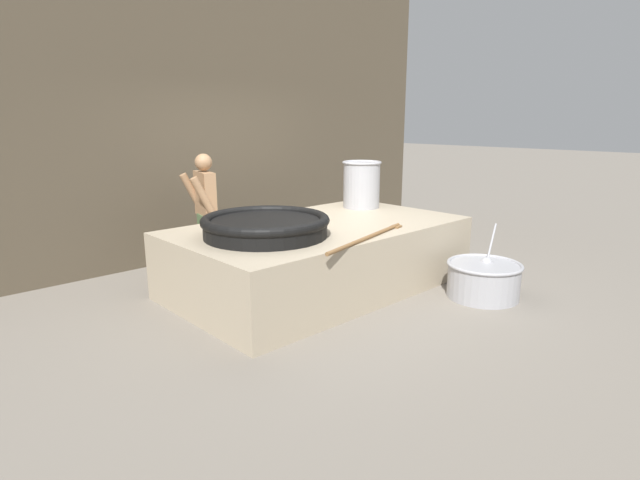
{
  "coord_description": "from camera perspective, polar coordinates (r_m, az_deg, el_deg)",
  "views": [
    {
      "loc": [
        -3.88,
        -4.13,
        1.94
      ],
      "look_at": [
        0.0,
        0.0,
        0.56
      ],
      "focal_mm": 28.0,
      "sensor_mm": 36.0,
      "label": 1
    }
  ],
  "objects": [
    {
      "name": "ground_plane",
      "position": [
        5.99,
        -0.0,
        -5.25
      ],
      "size": [
        60.0,
        60.0,
        0.0
      ],
      "primitive_type": "plane",
      "color": "slate"
    },
    {
      "name": "back_wall",
      "position": [
        7.51,
        -12.46,
        14.41
      ],
      "size": [
        8.72,
        0.24,
        4.16
      ],
      "primitive_type": "cube",
      "color": "#4C4233",
      "rests_on": "ground_plane"
    },
    {
      "name": "hearth_platform",
      "position": [
        5.88,
        -0.0,
        -1.78
      ],
      "size": [
        3.38,
        1.96,
        0.75
      ],
      "color": "tan",
      "rests_on": "ground_plane"
    },
    {
      "name": "giant_wok_near",
      "position": [
        5.2,
        -6.24,
        1.7
      ],
      "size": [
        1.33,
        1.33,
        0.22
      ],
      "color": "black",
      "rests_on": "hearth_platform"
    },
    {
      "name": "stock_pot",
      "position": [
        6.9,
        4.77,
        6.42
      ],
      "size": [
        0.53,
        0.53,
        0.63
      ],
      "color": "#9E9EA3",
      "rests_on": "hearth_platform"
    },
    {
      "name": "stirring_paddle",
      "position": [
        5.13,
        5.71,
        0.39
      ],
      "size": [
        1.5,
        0.43,
        0.04
      ],
      "rotation": [
        0.0,
        0.0,
        0.24
      ],
      "color": "brown",
      "rests_on": "hearth_platform"
    },
    {
      "name": "cook",
      "position": [
        6.46,
        -12.97,
        3.37
      ],
      "size": [
        0.42,
        0.6,
        1.53
      ],
      "rotation": [
        0.0,
        0.0,
        2.92
      ],
      "color": "#9E7551",
      "rests_on": "ground_plane"
    },
    {
      "name": "prep_bowl_vegetables",
      "position": [
        5.85,
        18.19,
        -4.17
      ],
      "size": [
        1.03,
        0.82,
        0.73
      ],
      "color": "#9E9EA3",
      "rests_on": "ground_plane"
    }
  ]
}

